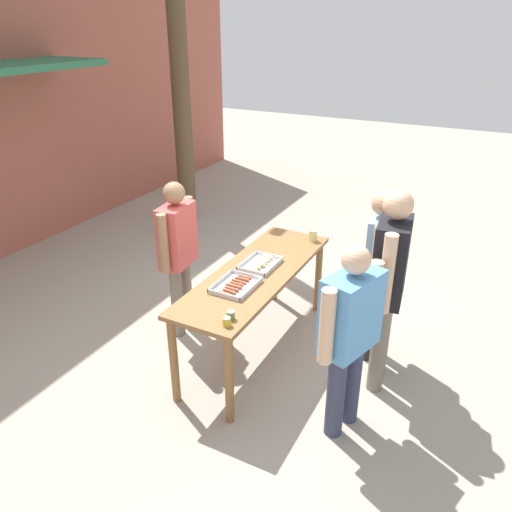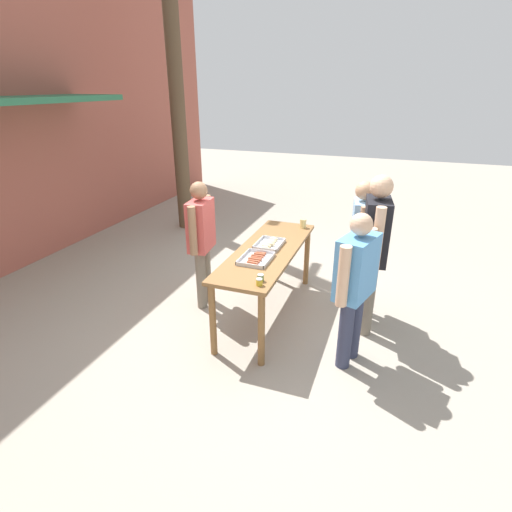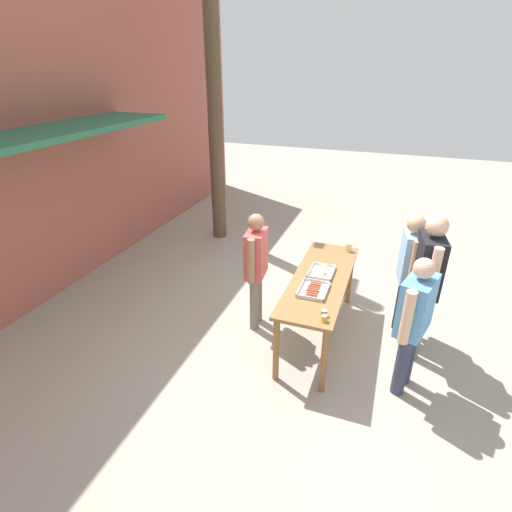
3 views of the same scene
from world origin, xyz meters
name	(u,v)px [view 2 (image 2 of 3)]	position (x,y,z in m)	size (l,w,h in m)	color
ground_plane	(267,313)	(0.00, 0.00, 0.00)	(24.00, 24.00, 0.00)	#A39989
serving_table	(267,259)	(0.00, 0.00, 0.73)	(2.02, 0.65, 0.85)	brown
food_tray_sausages	(256,259)	(-0.35, 0.01, 0.86)	(0.41, 0.31, 0.04)	silver
food_tray_buns	(269,244)	(0.11, 0.01, 0.87)	(0.39, 0.29, 0.06)	silver
condiment_jar_mustard	(259,282)	(-0.88, -0.21, 0.88)	(0.06, 0.06, 0.07)	gold
condiment_jar_ketchup	(261,278)	(-0.79, -0.19, 0.88)	(0.06, 0.06, 0.07)	#567A38
beer_cup	(303,223)	(0.87, -0.20, 0.91)	(0.08, 0.08, 0.11)	#DBC67A
person_server_behind_table	(201,235)	(-0.04, 0.82, 0.93)	(0.58, 0.27, 1.58)	#756B5B
person_customer_holding_hotdog	(355,280)	(-0.58, -1.06, 0.91)	(0.64, 0.38, 1.56)	#333851
person_customer_with_cup	(360,236)	(0.43, -0.98, 0.98)	(0.52, 0.26, 1.62)	#232328
person_customer_waiting_in_line	(374,243)	(0.07, -1.16, 1.05)	(0.64, 0.30, 1.77)	#756B5B
utility_pole	(175,68)	(2.56, 2.54, 2.84)	(1.10, 0.27, 5.57)	brown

